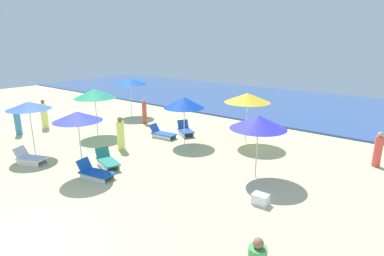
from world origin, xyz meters
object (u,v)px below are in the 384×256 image
Objects in this scene: umbrella_3 at (77,116)px; beachgoer_1 at (18,122)px; umbrella_8 at (95,93)px; umbrella_9 at (130,82)px; lounge_chair_7_0 at (30,158)px; cooler_box_0 at (260,199)px; beachgoer_0 at (121,134)px; umbrella_4 at (184,103)px; beachgoer_3 at (378,150)px; beachgoer_4 at (44,115)px; beachgoer_6 at (144,112)px; umbrella_7 at (29,106)px; lounge_chair_3_0 at (107,161)px; lounge_chair_4_1 at (185,130)px; lounge_chair_3_1 at (95,172)px; umbrella_2 at (247,98)px; lounge_chair_4_0 at (162,133)px; umbrella_5 at (258,122)px.

umbrella_3 is 1.59× the size of beachgoer_1.
umbrella_9 reaches higher than umbrella_8.
cooler_box_0 is at bearing -95.83° from lounge_chair_7_0.
umbrella_8 reaches higher than beachgoer_0.
beachgoer_0 is (-1.78, -2.66, -1.37)m from umbrella_4.
beachgoer_3 is 17.74m from beachgoer_4.
lounge_chair_7_0 is 7.93m from beachgoer_6.
umbrella_3 is at bearing -86.00° from beachgoer_1.
lounge_chair_7_0 is (1.06, -0.72, -2.04)m from umbrella_7.
lounge_chair_3_0 is 0.63× the size of umbrella_4.
beachgoer_4 is 3.42× the size of cooler_box_0.
lounge_chair_3_0 is 0.97× the size of beachgoer_1.
umbrella_9 reaches higher than lounge_chair_4_1.
lounge_chair_7_0 is 6.17m from beachgoer_4.
beachgoer_4 reaches higher than beachgoer_3.
umbrella_7 is (-4.39, -5.62, 0.18)m from umbrella_4.
lounge_chair_3_1 is 1.01× the size of beachgoer_3.
beachgoer_0 is at bearing 48.67° from umbrella_7.
lounge_chair_3_0 is at bearing -172.14° from cooler_box_0.
umbrella_2 reaches higher than beachgoer_0.
lounge_chair_4_0 is (-1.55, -0.02, -1.89)m from umbrella_4.
beachgoer_1 is (-8.31, -4.64, -1.39)m from umbrella_4.
umbrella_3 is 3.60m from umbrella_7.
umbrella_4 is 2.33m from lounge_chair_4_1.
beachgoer_6 is (-3.75, 6.91, -1.56)m from umbrella_3.
umbrella_2 reaches higher than umbrella_4.
lounge_chair_3_0 is at bearing -56.38° from beachgoer_6.
beachgoer_0 reaches higher than lounge_chair_4_0.
lounge_chair_4_1 is 0.88× the size of beachgoer_6.
umbrella_4 is 7.39m from lounge_chair_7_0.
lounge_chair_3_1 is at bearing 2.23° from umbrella_7.
cooler_box_0 is (7.75, -0.66, -0.58)m from beachgoer_0.
cooler_box_0 is (10.52, -4.81, -0.57)m from beachgoer_6.
umbrella_7 is (-3.52, -6.74, 2.03)m from lounge_chair_4_1.
beachgoer_6 reaches higher than lounge_chair_4_1.
beachgoer_6 is 11.58m from cooler_box_0.
umbrella_9 is at bearing 127.90° from umbrella_3.
beachgoer_6 reaches higher than lounge_chair_7_0.
umbrella_2 is 1.71× the size of lounge_chair_3_0.
lounge_chair_3_1 is at bearing -140.49° from lounge_chair_4_1.
lounge_chair_3_0 is 1.00× the size of lounge_chair_3_1.
umbrella_3 reaches higher than lounge_chair_4_0.
umbrella_2 is 6.72m from cooler_box_0.
umbrella_2 is 1.84× the size of lounge_chair_7_0.
beachgoer_3 is (11.65, 8.95, 0.43)m from lounge_chair_7_0.
beachgoer_6 is (-2.77, 4.15, -0.01)m from beachgoer_0.
beachgoer_6 reaches higher than cooler_box_0.
umbrella_4 is 1.39× the size of beachgoer_4.
lounge_chair_3_0 is 1.10m from lounge_chair_3_1.
umbrella_5 is at bearing -18.45° from umbrella_9.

